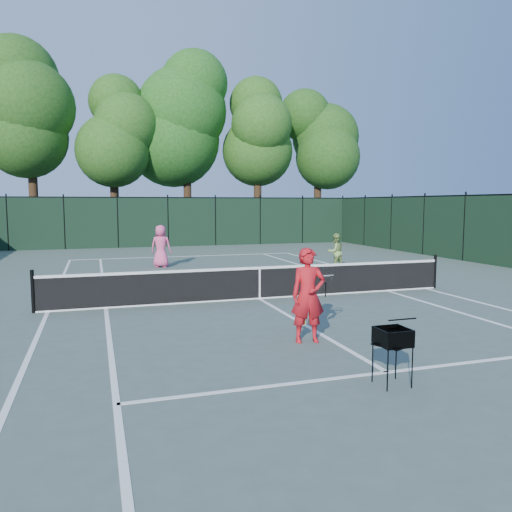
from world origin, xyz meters
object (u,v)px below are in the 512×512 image
object	(u,v)px
player_green	(335,252)
ball_hopper	(393,337)
coach	(308,295)
loose_ball_midcourt	(304,323)
player_pink	(161,246)

from	to	relation	value
player_green	ball_hopper	distance (m)	12.74
coach	loose_ball_midcourt	bearing A→B (deg)	77.92
player_pink	ball_hopper	size ratio (longest dim) A/B	2.08
player_green	loose_ball_midcourt	size ratio (longest dim) A/B	21.69
loose_ball_midcourt	player_pink	bearing A→B (deg)	98.99
player_green	ball_hopper	size ratio (longest dim) A/B	1.73
coach	player_green	distance (m)	10.61
coach	player_green	xyz separation A→B (m)	(5.26, 9.21, -0.17)
loose_ball_midcourt	player_green	bearing A→B (deg)	58.96
coach	player_pink	world-z (taller)	coach
coach	loose_ball_midcourt	size ratio (longest dim) A/B	26.72
player_green	loose_ball_midcourt	xyz separation A→B (m)	(-4.75, -7.90, -0.70)
coach	ball_hopper	size ratio (longest dim) A/B	2.13
coach	player_pink	size ratio (longest dim) A/B	1.03
player_pink	player_green	world-z (taller)	player_pink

